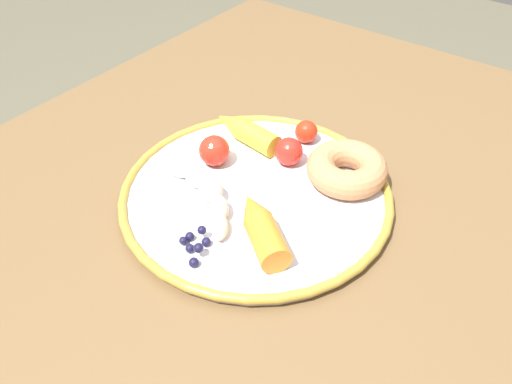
% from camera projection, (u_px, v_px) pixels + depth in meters
% --- Properties ---
extents(dining_table, '(1.14, 0.91, 0.75)m').
position_uv_depth(dining_table, '(268.00, 259.00, 0.71)').
color(dining_table, brown).
rests_on(dining_table, ground_plane).
extents(plate, '(0.36, 0.36, 0.02)m').
position_uv_depth(plate, '(256.00, 194.00, 0.67)').
color(plate, silver).
rests_on(plate, dining_table).
extents(banana, '(0.09, 0.15, 0.03)m').
position_uv_depth(banana, '(206.00, 193.00, 0.65)').
color(banana, beige).
rests_on(banana, plate).
extents(carrot_orange, '(0.10, 0.11, 0.04)m').
position_uv_depth(carrot_orange, '(261.00, 227.00, 0.60)').
color(carrot_orange, orange).
rests_on(carrot_orange, plate).
extents(carrot_yellow, '(0.05, 0.12, 0.03)m').
position_uv_depth(carrot_yellow, '(245.00, 131.00, 0.75)').
color(carrot_yellow, yellow).
rests_on(carrot_yellow, plate).
extents(donut, '(0.11, 0.11, 0.04)m').
position_uv_depth(donut, '(347.00, 169.00, 0.68)').
color(donut, tan).
rests_on(donut, plate).
extents(blueberry_pile, '(0.05, 0.04, 0.02)m').
position_uv_depth(blueberry_pile, '(195.00, 245.00, 0.59)').
color(blueberry_pile, '#191638').
rests_on(blueberry_pile, plate).
extents(tomato_near, '(0.03, 0.03, 0.03)m').
position_uv_depth(tomato_near, '(306.00, 132.00, 0.74)').
color(tomato_near, red).
rests_on(tomato_near, plate).
extents(tomato_mid, '(0.04, 0.04, 0.04)m').
position_uv_depth(tomato_mid, '(289.00, 151.00, 0.70)').
color(tomato_mid, red).
rests_on(tomato_mid, plate).
extents(tomato_far, '(0.04, 0.04, 0.04)m').
position_uv_depth(tomato_far, '(214.00, 151.00, 0.70)').
color(tomato_far, red).
rests_on(tomato_far, plate).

